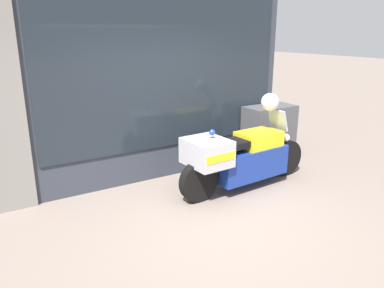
# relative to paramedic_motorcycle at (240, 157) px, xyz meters

# --- Properties ---
(ground_plane) EXTENTS (60.00, 60.00, 0.00)m
(ground_plane) POSITION_rel_paramedic_motorcycle_xyz_m (-1.02, -0.73, -0.53)
(ground_plane) COLOR gray
(shop_building) EXTENTS (5.25, 0.55, 3.66)m
(shop_building) POSITION_rel_paramedic_motorcycle_xyz_m (-1.39, 1.27, 1.31)
(shop_building) COLOR #333842
(shop_building) RESTS_ON ground
(window_display) EXTENTS (3.99, 0.30, 2.03)m
(window_display) POSITION_rel_paramedic_motorcycle_xyz_m (-0.69, 1.30, -0.05)
(window_display) COLOR slate
(window_display) RESTS_ON ground
(paramedic_motorcycle) EXTENTS (2.48, 0.68, 1.19)m
(paramedic_motorcycle) POSITION_rel_paramedic_motorcycle_xyz_m (0.00, 0.00, 0.00)
(paramedic_motorcycle) COLOR black
(paramedic_motorcycle) RESTS_ON ground
(utility_cabinet) EXTENTS (0.97, 0.51, 1.07)m
(utility_cabinet) POSITION_rel_paramedic_motorcycle_xyz_m (1.30, 0.76, 0.01)
(utility_cabinet) COLOR #4C4C51
(utility_cabinet) RESTS_ON ground
(white_helmet) EXTENTS (0.28, 0.28, 0.28)m
(white_helmet) POSITION_rel_paramedic_motorcycle_xyz_m (0.59, 0.03, 0.80)
(white_helmet) COLOR white
(white_helmet) RESTS_ON paramedic_motorcycle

